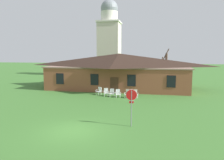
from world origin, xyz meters
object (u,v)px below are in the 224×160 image
lawn_chair_near_door (106,92)px  lawn_chair_left_end (112,93)px  lawn_chair_right_end (128,93)px  lawn_chair_middle (118,93)px  lawn_chair_by_porch (99,91)px  stop_sign (131,100)px  lawn_chair_far_side (135,94)px

lawn_chair_near_door → lawn_chair_left_end: 0.86m
lawn_chair_near_door → lawn_chair_right_end: size_ratio=1.00×
lawn_chair_left_end → lawn_chair_middle: (0.77, -0.17, 0.00)m
lawn_chair_by_porch → lawn_chair_left_end: same height
lawn_chair_by_porch → lawn_chair_left_end: bearing=-28.2°
lawn_chair_by_porch → stop_sign: bearing=-64.5°
lawn_chair_middle → lawn_chair_right_end: same height
lawn_chair_far_side → lawn_chair_middle: bearing=-178.9°
lawn_chair_left_end → lawn_chair_far_side: size_ratio=1.00×
lawn_chair_by_porch → lawn_chair_near_door: 1.27m
stop_sign → lawn_chair_far_side: 10.06m
lawn_chair_left_end → lawn_chair_right_end: bearing=-6.3°
stop_sign → lawn_chair_far_side: stop_sign is taller
lawn_chair_left_end → lawn_chair_near_door: bearing=158.1°
lawn_chair_near_door → lawn_chair_far_side: 3.67m
lawn_chair_left_end → lawn_chair_right_end: 1.96m
lawn_chair_left_end → lawn_chair_right_end: (1.95, -0.22, 0.00)m
lawn_chair_far_side → lawn_chair_left_end: bearing=177.5°
lawn_chair_by_porch → lawn_chair_right_end: same height
lawn_chair_right_end → lawn_chair_left_end: bearing=173.7°
lawn_chair_right_end → lawn_chair_middle: bearing=177.5°
lawn_chair_middle → lawn_chair_far_side: size_ratio=1.00×
lawn_chair_middle → lawn_chair_right_end: size_ratio=1.00×
lawn_chair_middle → lawn_chair_near_door: bearing=162.8°
stop_sign → lawn_chair_near_door: size_ratio=2.82×
lawn_chair_middle → lawn_chair_left_end: bearing=167.9°
lawn_chair_by_porch → lawn_chair_middle: 2.89m
lawn_chair_middle → lawn_chair_by_porch: bearing=156.1°
lawn_chair_middle → lawn_chair_right_end: bearing=-2.5°
lawn_chair_by_porch → lawn_chair_near_door: same height
lawn_chair_by_porch → lawn_chair_left_end: 2.12m
lawn_chair_left_end → lawn_chair_middle: 0.79m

